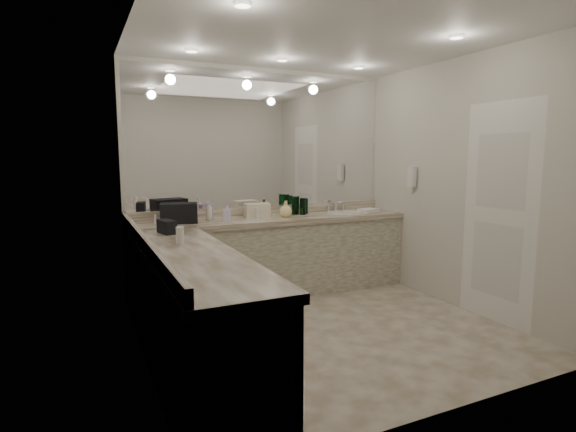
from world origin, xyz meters
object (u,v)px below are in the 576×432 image
wall_phone (412,177)px  soap_bottle_c (286,209)px  cream_cosmetic_case (257,210)px  hand_towel (369,210)px  black_toiletry_bag (179,213)px  soap_bottle_b (227,212)px  sink (344,213)px  soap_bottle_a (209,211)px

wall_phone → soap_bottle_c: wall_phone is taller
cream_cosmetic_case → hand_towel: (1.43, -0.15, -0.06)m
black_toiletry_bag → soap_bottle_b: black_toiletry_bag is taller
wall_phone → sink: bearing=140.4°
sink → cream_cosmetic_case: bearing=175.2°
hand_towel → soap_bottle_a: size_ratio=1.24×
sink → hand_towel: bearing=-9.4°
hand_towel → soap_bottle_a: bearing=176.7°
hand_towel → soap_bottle_b: size_ratio=1.29×
cream_cosmetic_case → soap_bottle_c: (0.30, -0.13, 0.01)m
sink → soap_bottle_c: 0.82m
soap_bottle_b → wall_phone: bearing=-11.7°
wall_phone → hand_towel: wall_phone is taller
soap_bottle_a → wall_phone: bearing=-13.8°
soap_bottle_c → hand_towel: bearing=-0.8°
cream_cosmetic_case → soap_bottle_a: bearing=-169.1°
sink → soap_bottle_a: (-1.68, 0.06, 0.10)m
soap_bottle_a → black_toiletry_bag: bearing=-171.8°
sink → soap_bottle_a: 1.69m
black_toiletry_bag → hand_towel: black_toiletry_bag is taller
hand_towel → cream_cosmetic_case: bearing=174.2°
hand_towel → black_toiletry_bag: bearing=178.3°
hand_towel → soap_bottle_b: soap_bottle_b is taller
black_toiletry_bag → cream_cosmetic_case: (0.90, 0.08, -0.03)m
sink → wall_phone: size_ratio=1.83×
black_toiletry_bag → soap_bottle_a: (0.33, 0.05, -0.01)m
soap_bottle_b → sink: bearing=2.2°
soap_bottle_c → black_toiletry_bag: bearing=177.5°
soap_bottle_a → soap_bottle_b: soap_bottle_a is taller
black_toiletry_bag → soap_bottle_a: size_ratio=1.87×
sink → soap_bottle_b: 1.53m
sink → black_toiletry_bag: bearing=179.6°
hand_towel → soap_bottle_c: soap_bottle_c is taller
cream_cosmetic_case → soap_bottle_a: size_ratio=1.40×
soap_bottle_c → sink: bearing=2.7°
soap_bottle_a → soap_bottle_b: bearing=-36.9°
soap_bottle_c → wall_phone: bearing=-18.0°
cream_cosmetic_case → soap_bottle_a: (-0.57, -0.03, 0.02)m
cream_cosmetic_case → sink: bearing=3.1°
wall_phone → hand_towel: size_ratio=0.98×
sink → soap_bottle_c: (-0.81, -0.04, 0.10)m
cream_cosmetic_case → soap_bottle_b: bearing=-151.8°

